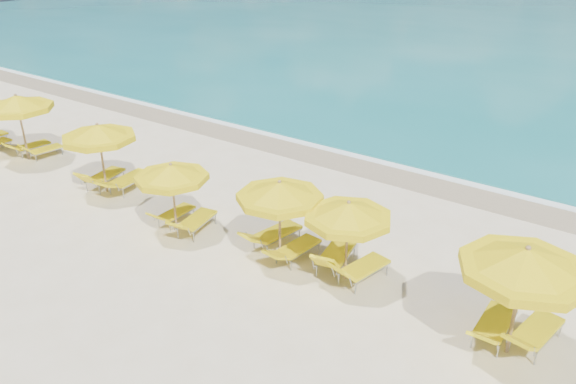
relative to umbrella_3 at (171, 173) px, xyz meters
The scene contains 22 objects.
ground_plane 3.25m from the umbrella_3, 11.64° to the left, with size 120.00×120.00×0.00m, color beige.
wet_sand_band 8.56m from the umbrella_3, 71.73° to the left, with size 120.00×2.60×0.01m, color tan.
foam_line 9.31m from the umbrella_3, 73.31° to the left, with size 120.00×1.20×0.03m, color white.
whitecap_near 17.96m from the umbrella_3, 100.91° to the left, with size 14.00×0.36×0.05m, color white.
umbrella_1 8.85m from the umbrella_3, behind, with size 3.39×3.39×2.61m.
umbrella_2 3.96m from the umbrella_3, behind, with size 2.84×2.84×2.46m.
umbrella_3 is the anchor object (origin of this frame).
umbrella_4 3.46m from the umbrella_3, ahead, with size 2.72×2.72×2.33m.
umbrella_5 5.41m from the umbrella_3, ahead, with size 2.33×2.33×2.24m.
umbrella_6 9.58m from the umbrella_3, ahead, with size 2.76×2.76×2.62m.
lounger_1_left 9.41m from the umbrella_3, behind, with size 0.73×1.75×0.71m.
lounger_1_right 8.68m from the umbrella_3, behind, with size 0.71×1.61×0.75m.
lounger_2_left 4.65m from the umbrella_3, behind, with size 0.98×1.94×0.91m.
lounger_2_right 3.89m from the umbrella_3, 162.38° to the left, with size 0.90×2.14×0.75m.
lounger_3_left 1.73m from the umbrella_3, 138.74° to the left, with size 0.59×1.62×0.69m.
lounger_3_right 1.74m from the umbrella_3, 27.52° to the left, with size 0.93×1.89×0.81m.
lounger_4_left 3.49m from the umbrella_3, 19.76° to the left, with size 0.96×2.01×0.76m.
lounger_4_right 4.23m from the umbrella_3, 11.38° to the left, with size 0.77×1.87×0.68m.
lounger_5_left 5.25m from the umbrella_3, 11.72° to the left, with size 1.02×1.99×0.95m.
lounger_5_right 6.06m from the umbrella_3, ahead, with size 0.98×1.90×0.88m.
lounger_6_left 9.33m from the umbrella_3, ahead, with size 0.67×1.90×0.81m.
lounger_6_right 10.14m from the umbrella_3, ahead, with size 0.96×1.99×0.79m.
Camera 1 is at (8.60, -10.49, 8.19)m, focal length 35.00 mm.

